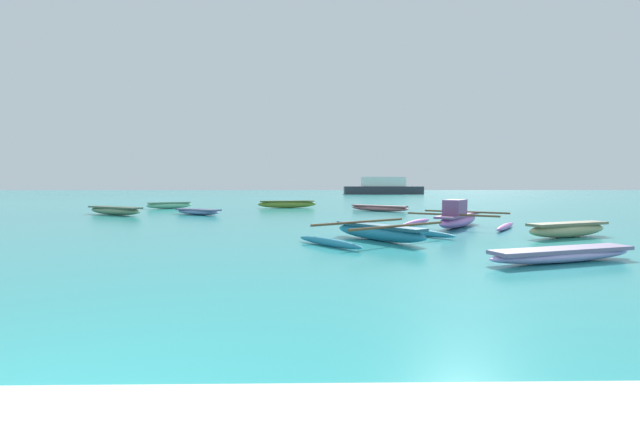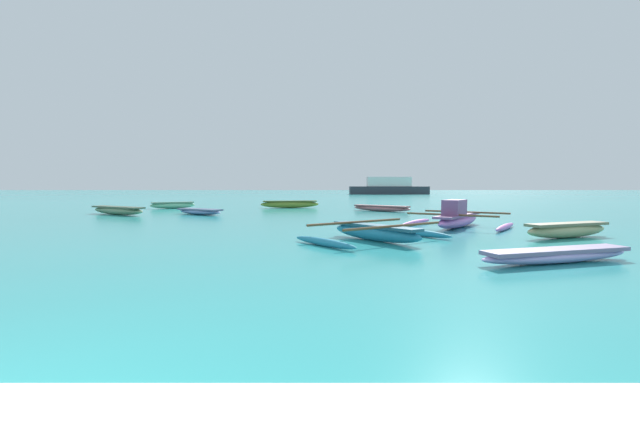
# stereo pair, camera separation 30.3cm
# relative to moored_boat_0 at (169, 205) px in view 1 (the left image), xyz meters

# --- Properties ---
(moored_boat_0) EXTENTS (2.77, 1.88, 0.43)m
(moored_boat_0) POSITION_rel_moored_boat_0_xyz_m (0.00, 0.00, 0.00)
(moored_boat_0) COLOR #86D1A3
(moored_boat_0) RESTS_ON ground_plane
(moored_boat_1) EXTENTS (3.33, 2.84, 0.35)m
(moored_boat_1) POSITION_rel_moored_boat_0_xyz_m (13.26, -2.93, -0.04)
(moored_boat_1) COLOR #C76C72
(moored_boat_1) RESTS_ON ground_plane
(moored_boat_2) EXTENTS (4.41, 4.25, 1.03)m
(moored_boat_2) POSITION_rel_moored_boat_0_xyz_m (14.70, -12.42, 0.10)
(moored_boat_2) COLOR #C872C9
(moored_boat_2) RESTS_ON ground_plane
(moored_boat_3) EXTENTS (2.88, 2.22, 0.31)m
(moored_boat_3) POSITION_rel_moored_boat_0_xyz_m (3.38, -5.73, -0.06)
(moored_boat_3) COLOR #7C94D1
(moored_boat_3) RESTS_ON ground_plane
(moored_boat_4) EXTENTS (4.52, 4.26, 0.50)m
(moored_boat_4) POSITION_rel_moored_boat_0_xyz_m (11.19, -16.14, -0.01)
(moored_boat_4) COLOR teal
(moored_boat_4) RESTS_ON ground_plane
(moored_boat_5) EXTENTS (3.93, 1.08, 0.49)m
(moored_boat_5) POSITION_rel_moored_boat_0_xyz_m (7.64, 0.64, 0.03)
(moored_boat_5) COLOR olive
(moored_boat_5) RESTS_ON ground_plane
(moored_boat_6) EXTENTS (3.57, 1.60, 0.29)m
(moored_boat_6) POSITION_rel_moored_boat_0_xyz_m (14.40, -19.52, -0.07)
(moored_boat_6) COLOR #BDA2E8
(moored_boat_6) RESTS_ON ground_plane
(moored_boat_7) EXTENTS (3.80, 2.72, 0.43)m
(moored_boat_7) POSITION_rel_moored_boat_0_xyz_m (-0.88, -5.79, 0.00)
(moored_boat_7) COLOR gray
(moored_boat_7) RESTS_ON ground_plane
(moored_boat_8) EXTENTS (3.07, 1.65, 0.44)m
(moored_boat_8) POSITION_rel_moored_boat_0_xyz_m (16.95, -15.47, 0.01)
(moored_boat_8) COLOR tan
(moored_boat_8) RESTS_ON ground_plane
(distant_ferry) EXTENTS (12.72, 2.80, 2.80)m
(distant_ferry) POSITION_rel_moored_boat_0_xyz_m (20.86, 41.67, 0.90)
(distant_ferry) COLOR #2D333D
(distant_ferry) RESTS_ON ground_plane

